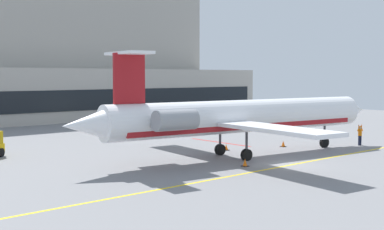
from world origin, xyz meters
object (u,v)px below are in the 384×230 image
at_px(regional_jet, 240,117).
at_px(marshaller, 360,135).
at_px(pushback_tractor, 223,119).
at_px(fuel_tank, 155,117).
at_px(baggage_tug, 279,121).

height_order(regional_jet, marshaller, regional_jet).
bearing_deg(pushback_tractor, marshaller, -95.37).
xyz_separation_m(fuel_tank, marshaller, (4.96, -24.84, -0.40)).
bearing_deg(regional_jet, fuel_tank, 69.14).
distance_m(regional_jet, pushback_tractor, 23.01).
bearing_deg(marshaller, regional_jet, 168.60).
xyz_separation_m(pushback_tractor, marshaller, (-1.86, -19.79, -0.07)).
bearing_deg(fuel_tank, pushback_tractor, -36.53).
bearing_deg(pushback_tractor, regional_jet, -131.75).
height_order(pushback_tractor, marshaller, pushback_tractor).
distance_m(pushback_tractor, marshaller, 19.88).
bearing_deg(marshaller, baggage_tug, 65.07).
bearing_deg(baggage_tug, marshaller, -114.93).
bearing_deg(marshaller, pushback_tractor, 84.63).
bearing_deg(pushback_tractor, fuel_tank, 143.47).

